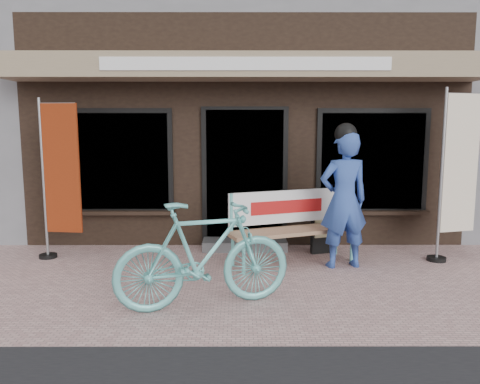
{
  "coord_description": "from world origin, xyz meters",
  "views": [
    {
      "loc": [
        -0.09,
        -5.34,
        1.91
      ],
      "look_at": [
        -0.08,
        0.7,
        1.05
      ],
      "focal_mm": 35.0,
      "sensor_mm": 36.0,
      "label": 1
    }
  ],
  "objects_px": {
    "nobori_cream": "(457,173)",
    "menu_stand": "(324,225)",
    "bicycle": "(204,255)",
    "bench": "(290,221)",
    "person": "(344,197)",
    "nobori_red": "(59,177)"
  },
  "relations": [
    {
      "from": "nobori_cream",
      "to": "menu_stand",
      "type": "height_order",
      "value": "nobori_cream"
    },
    {
      "from": "bicycle",
      "to": "nobori_cream",
      "type": "bearing_deg",
      "value": -80.05
    },
    {
      "from": "bench",
      "to": "nobori_cream",
      "type": "xyz_separation_m",
      "value": [
        2.33,
        0.09,
        0.66
      ]
    },
    {
      "from": "person",
      "to": "bicycle",
      "type": "height_order",
      "value": "person"
    },
    {
      "from": "bench",
      "to": "person",
      "type": "distance_m",
      "value": 0.81
    },
    {
      "from": "person",
      "to": "menu_stand",
      "type": "height_order",
      "value": "person"
    },
    {
      "from": "bicycle",
      "to": "menu_stand",
      "type": "relative_size",
      "value": 2.28
    },
    {
      "from": "bench",
      "to": "menu_stand",
      "type": "height_order",
      "value": "bench"
    },
    {
      "from": "bicycle",
      "to": "nobori_cream",
      "type": "relative_size",
      "value": 0.78
    },
    {
      "from": "bench",
      "to": "nobori_cream",
      "type": "relative_size",
      "value": 0.78
    },
    {
      "from": "bicycle",
      "to": "menu_stand",
      "type": "bearing_deg",
      "value": -55.29
    },
    {
      "from": "menu_stand",
      "to": "nobori_red",
      "type": "bearing_deg",
      "value": 166.98
    },
    {
      "from": "person",
      "to": "menu_stand",
      "type": "bearing_deg",
      "value": 89.57
    },
    {
      "from": "nobori_red",
      "to": "nobori_cream",
      "type": "distance_m",
      "value": 5.61
    },
    {
      "from": "bicycle",
      "to": "person",
      "type": "bearing_deg",
      "value": -68.44
    },
    {
      "from": "bench",
      "to": "menu_stand",
      "type": "bearing_deg",
      "value": 17.37
    },
    {
      "from": "bicycle",
      "to": "nobori_red",
      "type": "height_order",
      "value": "nobori_red"
    },
    {
      "from": "person",
      "to": "nobori_red",
      "type": "xyz_separation_m",
      "value": [
        -3.96,
        0.41,
        0.23
      ]
    },
    {
      "from": "bicycle",
      "to": "nobori_red",
      "type": "bearing_deg",
      "value": 32.89
    },
    {
      "from": "bench",
      "to": "nobori_red",
      "type": "height_order",
      "value": "nobori_red"
    },
    {
      "from": "nobori_red",
      "to": "menu_stand",
      "type": "distance_m",
      "value": 3.92
    },
    {
      "from": "bench",
      "to": "person",
      "type": "xyz_separation_m",
      "value": [
        0.68,
        -0.24,
        0.37
      ]
    }
  ]
}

